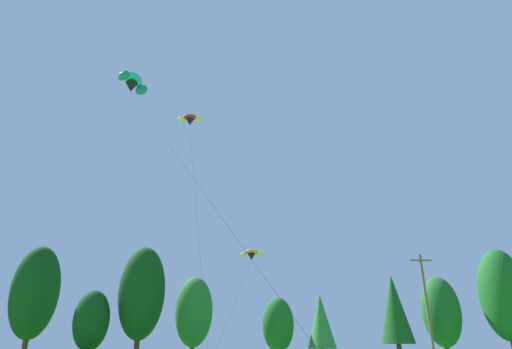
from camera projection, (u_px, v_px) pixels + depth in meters
treeline_tree_b at (37, 292)px, 54.96m from camera, size 5.86×5.86×15.03m
treeline_tree_c at (93, 320)px, 51.65m from camera, size 4.24×4.24×9.05m
treeline_tree_d at (143, 293)px, 54.50m from camera, size 5.79×5.79×14.79m
treeline_tree_e at (195, 312)px, 55.42m from camera, size 4.82×4.82×11.17m
treeline_tree_f at (279, 325)px, 55.61m from camera, size 4.13×4.13×8.62m
treeline_tree_g at (322, 321)px, 53.23m from camera, size 3.53×3.53×8.77m
treeline_tree_h at (396, 309)px, 52.32m from camera, size 4.00×4.00×10.92m
treeline_tree_i at (442, 312)px, 54.76m from camera, size 4.79×4.79×11.08m
treeline_tree_j at (505, 294)px, 52.21m from camera, size 5.59×5.59×14.03m
utility_pole at (429, 309)px, 41.92m from camera, size 2.20×0.26×11.33m
parafoil_kite_high_red_yellow at (191, 120)px, 46.42m from camera, size 5.50×10.68×24.88m
parafoil_kite_mid_teal at (133, 83)px, 36.54m from camera, size 14.54×15.31×22.69m
parafoil_kite_far_orange at (253, 254)px, 50.56m from camera, size 3.96×20.41×12.13m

